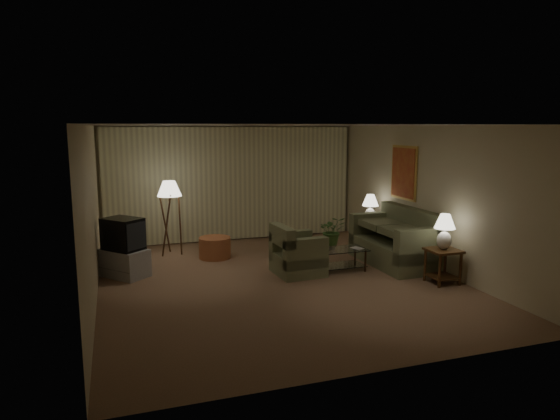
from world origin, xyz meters
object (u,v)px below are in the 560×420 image
object	(u,v)px
vase	(332,246)
tv_cabinet	(124,263)
sofa	(394,242)
crt_tv	(123,234)
floor_lamp	(170,216)
ottoman	(215,248)
armchair	(298,255)
side_table_near	(443,260)
table_lamp_near	(445,229)
table_lamp_far	(370,206)
coffee_table	(339,256)
side_table_far	(370,231)

from	to	relation	value
vase	tv_cabinet	bearing A→B (deg)	166.12
tv_cabinet	vase	size ratio (longest dim) A/B	6.24
sofa	crt_tv	size ratio (longest dim) A/B	2.42
floor_lamp	ottoman	xyz separation A→B (m)	(0.82, -0.59, -0.60)
armchair	crt_tv	world-z (taller)	crt_tv
side_table_near	table_lamp_near	world-z (taller)	table_lamp_near
table_lamp_near	tv_cabinet	distance (m)	5.68
table_lamp_near	table_lamp_far	size ratio (longest dim) A/B	1.00
table_lamp_near	coffee_table	distance (m)	1.98
table_lamp_near	tv_cabinet	bearing A→B (deg)	157.46
sofa	table_lamp_near	world-z (taller)	table_lamp_near
ottoman	table_lamp_near	bearing A→B (deg)	-40.61
armchair	side_table_near	xyz separation A→B (m)	(2.17, -1.31, 0.04)
sofa	ottoman	distance (m)	3.61
tv_cabinet	coffee_table	bearing A→B (deg)	35.77
side_table_near	tv_cabinet	world-z (taller)	side_table_near
side_table_near	ottoman	xyz separation A→B (m)	(-3.40, 2.92, -0.19)
table_lamp_near	table_lamp_far	xyz separation A→B (m)	(0.00, 2.60, 0.00)
table_lamp_near	coffee_table	bearing A→B (deg)	137.67
crt_tv	floor_lamp	world-z (taller)	floor_lamp
sofa	ottoman	size ratio (longest dim) A/B	3.03
armchair	vase	bearing A→B (deg)	-98.84
table_lamp_far	floor_lamp	xyz separation A→B (m)	(-4.22, 0.90, -0.14)
floor_lamp	crt_tv	bearing A→B (deg)	-126.14
crt_tv	coffee_table	bearing A→B (deg)	35.77
table_lamp_near	ottoman	xyz separation A→B (m)	(-3.40, 2.92, -0.75)
floor_lamp	vase	distance (m)	3.53
sofa	floor_lamp	distance (m)	4.62
sofa	coffee_table	distance (m)	1.24
sofa	table_lamp_near	distance (m)	1.46
tv_cabinet	crt_tv	xyz separation A→B (m)	(0.00, 0.00, 0.54)
floor_lamp	side_table_near	bearing A→B (deg)	-39.69
table_lamp_far	armchair	bearing A→B (deg)	-149.29
sofa	armchair	xyz separation A→B (m)	(-2.02, -0.04, -0.07)
armchair	side_table_near	distance (m)	2.54
table_lamp_near	floor_lamp	xyz separation A→B (m)	(-4.22, 3.50, -0.14)
table_lamp_near	ottoman	size ratio (longest dim) A/B	0.95
armchair	side_table_near	size ratio (longest dim) A/B	1.61
side_table_near	coffee_table	bearing A→B (deg)	137.67
table_lamp_near	floor_lamp	bearing A→B (deg)	140.31
floor_lamp	vase	size ratio (longest dim) A/B	10.08
table_lamp_far	ottoman	world-z (taller)	table_lamp_far
coffee_table	vase	distance (m)	0.26
table_lamp_near	ottoman	bearing A→B (deg)	139.39
side_table_near	coffee_table	world-z (taller)	side_table_near
sofa	vase	world-z (taller)	sofa
table_lamp_far	crt_tv	xyz separation A→B (m)	(-5.20, -0.44, -0.18)
side_table_far	crt_tv	world-z (taller)	crt_tv
side_table_far	coffee_table	world-z (taller)	side_table_far
ottoman	vase	distance (m)	2.52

